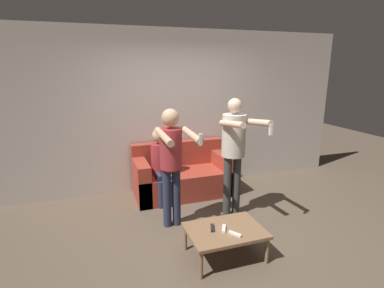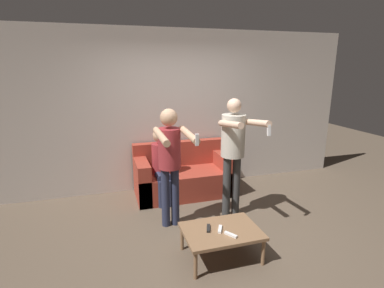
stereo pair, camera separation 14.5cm
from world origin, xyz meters
name	(u,v)px [view 1 (the left image)]	position (x,y,z in m)	size (l,w,h in m)	color
ground_plane	(214,237)	(0.00, 0.00, 0.00)	(14.00, 14.00, 0.00)	brown
wall_back	(174,111)	(0.00, 1.85, 1.35)	(6.40, 0.06, 2.70)	beige
couch	(182,177)	(0.02, 1.43, 0.29)	(1.59, 0.77, 0.85)	#9E3828
person_standing_left	(172,156)	(-0.42, 0.43, 0.99)	(0.41, 0.80, 1.59)	#282D47
person_standing_right	(234,144)	(0.46, 0.44, 1.07)	(0.44, 0.77, 1.69)	#383838
person_seated	(161,162)	(-0.38, 1.27, 0.64)	(0.27, 0.51, 1.17)	#282D47
coffee_table	(225,232)	(-0.04, -0.40, 0.31)	(0.84, 0.61, 0.34)	#846042
remote_near	(235,234)	(0.01, -0.54, 0.35)	(0.11, 0.15, 0.02)	white
remote_mid	(224,229)	(-0.06, -0.40, 0.35)	(0.10, 0.15, 0.02)	white
remote_far	(212,228)	(-0.17, -0.35, 0.35)	(0.09, 0.15, 0.02)	black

